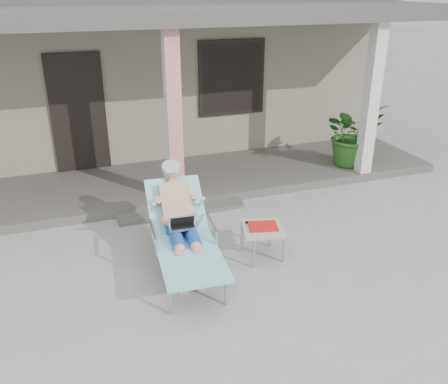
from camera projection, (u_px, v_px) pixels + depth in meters
name	position (u px, v px, depth m)	size (l,w,h in m)	color
ground	(220.00, 276.00, 5.86)	(60.00, 60.00, 0.00)	#9E9E99
house	(128.00, 62.00, 10.79)	(10.40, 5.40, 3.30)	gray
porch_deck	(166.00, 182.00, 8.42)	(10.00, 2.00, 0.15)	#605B56
porch_overhang	(158.00, 21.00, 7.27)	(10.00, 2.30, 2.85)	silver
porch_step	(182.00, 211.00, 7.44)	(2.00, 0.30, 0.07)	#605B56
lounger	(181.00, 211.00, 5.78)	(0.86, 1.97, 1.25)	#B7B7BC
side_table	(263.00, 230.00, 6.12)	(0.63, 0.63, 0.47)	#AAAAA5
potted_palm	(352.00, 134.00, 8.82)	(1.09, 0.94, 1.21)	#26591E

